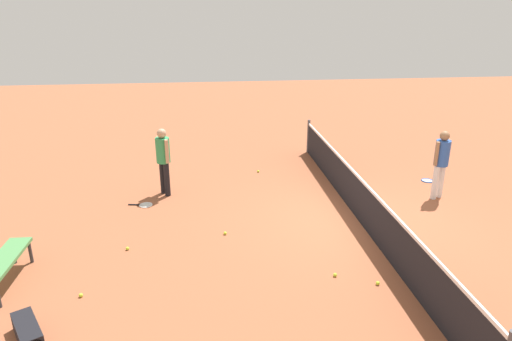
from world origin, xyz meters
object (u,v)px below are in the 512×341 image
object	(u,v)px
tennis_ball_stray_right	(127,248)
tennis_racket_far_player	(428,181)
tennis_racket_near_player	(145,205)
tennis_ball_midcourt	(225,233)
tennis_ball_near_player	(81,295)
tennis_ball_stray_left	(378,283)
tennis_ball_baseline	(335,275)
courtside_bench	(4,262)
equipment_bag	(28,334)
tennis_ball_by_net	(258,171)
player_near_side	(163,156)
player_far_side	(441,159)

from	to	relation	value
tennis_ball_stray_right	tennis_racket_far_player	bearing A→B (deg)	110.48
tennis_racket_near_player	tennis_ball_midcourt	xyz separation A→B (m)	(1.69, 1.82, 0.02)
tennis_ball_near_player	tennis_ball_stray_left	size ratio (longest dim) A/B	1.00
tennis_racket_near_player	tennis_ball_baseline	distance (m)	5.04
tennis_racket_near_player	courtside_bench	world-z (taller)	courtside_bench
tennis_ball_midcourt	equipment_bag	world-z (taller)	equipment_bag
tennis_ball_by_net	tennis_ball_baseline	size ratio (longest dim) A/B	1.00
tennis_racket_far_player	player_near_side	bearing A→B (deg)	-89.30
tennis_racket_near_player	tennis_ball_stray_left	world-z (taller)	tennis_ball_stray_left
equipment_bag	tennis_racket_far_player	bearing A→B (deg)	121.70
tennis_ball_midcourt	tennis_ball_baseline	size ratio (longest dim) A/B	1.00
tennis_ball_by_net	tennis_ball_stray_right	bearing A→B (deg)	-37.06
player_far_side	tennis_racket_near_player	xyz separation A→B (m)	(-0.37, -7.11, -1.00)
player_near_side	equipment_bag	size ratio (longest dim) A/B	2.04
tennis_racket_near_player	tennis_ball_stray_left	size ratio (longest dim) A/B	9.14
player_near_side	tennis_ball_stray_left	bearing A→B (deg)	40.91
courtside_bench	equipment_bag	world-z (taller)	courtside_bench
player_near_side	tennis_ball_stray_right	distance (m)	2.96
tennis_ball_midcourt	tennis_ball_near_player	bearing A→B (deg)	-52.66
tennis_ball_near_player	tennis_ball_stray_right	size ratio (longest dim) A/B	1.00
tennis_ball_by_net	tennis_ball_stray_left	distance (m)	5.91
tennis_ball_by_net	tennis_ball_stray_right	size ratio (longest dim) A/B	1.00
player_near_side	tennis_racket_near_player	xyz separation A→B (m)	(0.65, -0.45, -1.00)
tennis_racket_near_player	tennis_ball_stray_right	bearing A→B (deg)	-2.67
tennis_ball_by_net	tennis_ball_stray_right	xyz separation A→B (m)	(4.05, -3.06, 0.00)
tennis_racket_far_player	player_far_side	bearing A→B (deg)	-17.83
tennis_ball_stray_right	equipment_bag	world-z (taller)	equipment_bag
tennis_racket_far_player	courtside_bench	world-z (taller)	courtside_bench
tennis_racket_far_player	equipment_bag	bearing A→B (deg)	-58.30
tennis_ball_midcourt	tennis_ball_stray_left	bearing A→B (deg)	49.62
player_near_side	tennis_racket_near_player	size ratio (longest dim) A/B	2.82
tennis_racket_far_player	tennis_ball_midcourt	bearing A→B (deg)	-66.81
tennis_ball_baseline	equipment_bag	distance (m)	4.87
tennis_ball_by_net	equipment_bag	distance (m)	7.68
player_near_side	tennis_ball_stray_left	size ratio (longest dim) A/B	25.76
tennis_ball_baseline	equipment_bag	size ratio (longest dim) A/B	0.08
tennis_racket_far_player	courtside_bench	bearing A→B (deg)	-68.36
tennis_ball_midcourt	equipment_bag	xyz separation A→B (m)	(2.87, -2.91, 0.11)
player_near_side	tennis_ball_baseline	world-z (taller)	player_near_side
tennis_ball_by_net	tennis_ball_stray_right	world-z (taller)	same
tennis_ball_near_player	tennis_ball_baseline	bearing A→B (deg)	91.20
player_far_side	tennis_racket_near_player	size ratio (longest dim) A/B	2.82
tennis_racket_far_player	tennis_ball_by_net	bearing A→B (deg)	-105.27
tennis_ball_baseline	courtside_bench	distance (m)	5.64
tennis_ball_stray_left	courtside_bench	world-z (taller)	courtside_bench
tennis_racket_far_player	equipment_bag	distance (m)	10.06
player_far_side	player_near_side	bearing A→B (deg)	-98.64
tennis_ball_by_net	tennis_ball_stray_right	distance (m)	5.08
tennis_racket_far_player	tennis_ball_stray_right	xyz separation A→B (m)	(2.83, -7.56, 0.02)
player_near_side	tennis_ball_midcourt	bearing A→B (deg)	30.39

